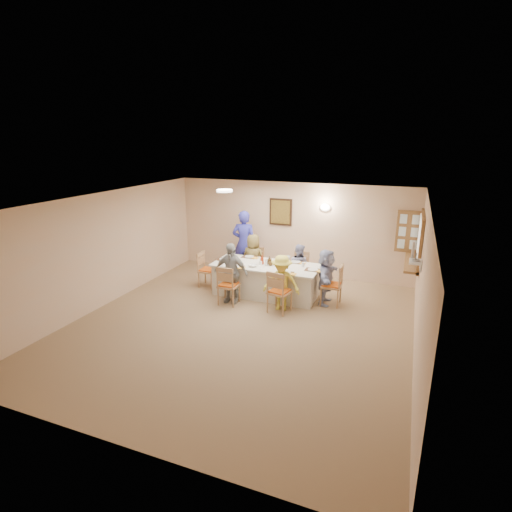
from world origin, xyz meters
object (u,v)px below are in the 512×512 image
at_px(diner_back_left, 253,259).
at_px(chair_back_right, 300,270).
at_px(diner_right_end, 326,277).
at_px(chair_front_left, 229,284).
at_px(diner_front_left, 231,273).
at_px(diner_front_right, 282,283).
at_px(dining_table, 266,280).
at_px(desk_fan, 415,254).
at_px(condiment_ketchup, 262,260).
at_px(caregiver, 244,243).
at_px(serving_hatch, 420,240).
at_px(chair_left_end, 208,270).
at_px(diner_back_right, 298,267).
at_px(chair_right_end, 331,285).
at_px(chair_back_left, 255,265).
at_px(chair_front_right, 280,291).

bearing_deg(diner_back_left, chair_back_right, -172.09).
relative_size(diner_back_left, diner_right_end, 1.01).
bearing_deg(chair_front_left, diner_front_left, -90.57).
distance_m(diner_front_left, diner_front_right, 1.20).
bearing_deg(diner_back_left, dining_table, 133.62).
xyz_separation_m(desk_fan, condiment_ketchup, (-3.28, 0.68, -0.68)).
height_order(desk_fan, chair_front_left, desk_fan).
relative_size(chair_front_left, caregiver, 0.52).
bearing_deg(serving_hatch, chair_left_end, -172.28).
bearing_deg(diner_front_left, diner_back_right, 48.56).
bearing_deg(desk_fan, dining_table, 167.68).
bearing_deg(chair_left_end, diner_front_left, -126.53).
distance_m(serving_hatch, diner_front_right, 3.13).
bearing_deg(chair_left_end, chair_right_end, -90.94).
xyz_separation_m(dining_table, chair_left_end, (-1.55, 0.00, 0.06)).
distance_m(dining_table, diner_front_right, 0.94).
bearing_deg(chair_right_end, chair_back_left, -110.66).
relative_size(diner_front_right, diner_right_end, 0.97).
bearing_deg(serving_hatch, chair_back_left, 177.87).
bearing_deg(serving_hatch, chair_right_end, -159.34).
bearing_deg(chair_back_left, desk_fan, -23.38).
bearing_deg(diner_front_right, chair_right_end, 28.84).
bearing_deg(chair_front_left, diner_right_end, -158.96).
height_order(diner_back_left, diner_back_right, diner_back_left).
distance_m(desk_fan, chair_back_right, 3.18).
relative_size(chair_front_left, chair_left_end, 1.04).
xyz_separation_m(serving_hatch, diner_back_left, (-3.89, 0.02, -0.86)).
xyz_separation_m(chair_front_left, diner_back_right, (1.20, 1.48, 0.11)).
bearing_deg(diner_back_left, serving_hatch, -178.16).
bearing_deg(diner_front_left, chair_front_left, -90.02).
xyz_separation_m(chair_back_left, chair_front_right, (1.20, -1.60, 0.03)).
relative_size(chair_back_left, caregiver, 0.50).
xyz_separation_m(diner_front_left, caregiver, (-0.45, 1.83, 0.20)).
height_order(desk_fan, chair_back_right, desk_fan).
height_order(caregiver, condiment_ketchup, caregiver).
height_order(serving_hatch, chair_front_right, serving_hatch).
distance_m(diner_back_left, diner_front_left, 1.36).
xyz_separation_m(dining_table, caregiver, (-1.05, 1.15, 0.51)).
bearing_deg(serving_hatch, caregiver, 173.50).
bearing_deg(diner_front_right, chair_left_end, 155.70).
relative_size(chair_back_right, chair_left_end, 1.00).
bearing_deg(diner_right_end, diner_back_left, 68.81).
xyz_separation_m(dining_table, diner_right_end, (1.42, 0.00, 0.26)).
xyz_separation_m(chair_back_right, condiment_ketchup, (-0.70, -0.82, 0.43)).
xyz_separation_m(diner_back_left, diner_front_right, (1.20, -1.36, -0.02)).
bearing_deg(diner_front_right, dining_table, 124.67).
bearing_deg(condiment_ketchup, chair_front_left, -122.65).
height_order(serving_hatch, chair_left_end, serving_hatch).
xyz_separation_m(dining_table, chair_front_right, (0.60, -0.80, 0.10)).
bearing_deg(chair_back_left, diner_back_left, -91.80).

